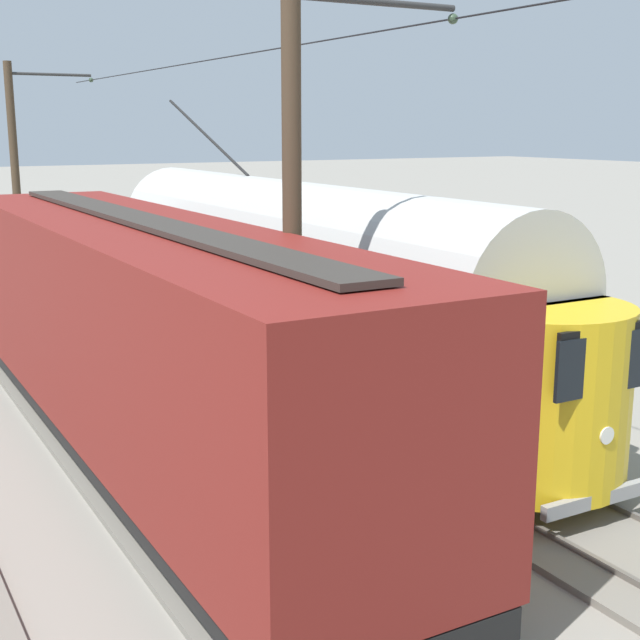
{
  "coord_description": "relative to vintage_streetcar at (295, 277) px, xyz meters",
  "views": [
    {
      "loc": [
        4.33,
        19.63,
        5.41
      ],
      "look_at": [
        -4.28,
        4.41,
        1.56
      ],
      "focal_mm": 49.28,
      "sensor_mm": 36.0,
      "label": 1
    }
  ],
  "objects": [
    {
      "name": "track_streetcar_siding",
      "position": [
        -0.0,
        -3.54,
        -2.21
      ],
      "size": [
        2.8,
        80.0,
        0.18
      ],
      "color": "slate",
      "rests_on": "ground"
    },
    {
      "name": "vintage_streetcar",
      "position": [
        0.0,
        0.0,
        0.0
      ],
      "size": [
        2.65,
        17.54,
        5.97
      ],
      "color": "gold",
      "rests_on": "ground"
    },
    {
      "name": "track_adjacent_siding",
      "position": [
        4.32,
        -3.54,
        -2.21
      ],
      "size": [
        2.8,
        80.0,
        0.18
      ],
      "color": "slate",
      "rests_on": "ground"
    },
    {
      "name": "catenary_pole_mid_near",
      "position": [
        2.7,
        5.21,
        1.69
      ],
      "size": [
        3.0,
        0.28,
        7.57
      ],
      "color": "#423323",
      "rests_on": "ground"
    },
    {
      "name": "catenary_pole_foreground",
      "position": [
        2.7,
        -15.17,
        1.69
      ],
      "size": [
        3.0,
        0.28,
        7.57
      ],
      "color": "#423323",
      "rests_on": "ground"
    },
    {
      "name": "coach_adjacent",
      "position": [
        4.32,
        3.05,
        -0.1
      ],
      "size": [
        2.96,
        14.84,
        3.85
      ],
      "color": "maroon",
      "rests_on": "ground"
    },
    {
      "name": "ground_plane",
      "position": [
        4.32,
        -3.23,
        -2.26
      ],
      "size": [
        220.0,
        220.0,
        0.0
      ],
      "primitive_type": "plane",
      "color": "gray"
    }
  ]
}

